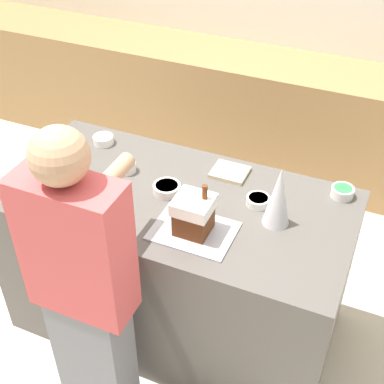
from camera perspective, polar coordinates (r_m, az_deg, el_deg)
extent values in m
plane|color=beige|center=(3.29, -1.52, -13.40)|extent=(12.00, 12.00, 0.00)
cube|color=#9E7547|center=(4.30, 8.47, 7.97)|extent=(6.00, 0.60, 0.91)
cube|color=#514C47|center=(2.94, -1.67, -7.69)|extent=(1.76, 0.87, 0.94)
cube|color=#B2B2BC|center=(2.43, 0.16, -4.17)|extent=(0.37, 0.28, 0.01)
cube|color=#5B2D14|center=(2.39, 0.16, -3.04)|extent=(0.15, 0.15, 0.12)
cube|color=white|center=(2.33, 0.17, -1.36)|extent=(0.17, 0.16, 0.06)
cylinder|color=#5B2D14|center=(2.30, 1.37, 0.00)|extent=(0.02, 0.02, 0.07)
cone|color=silver|center=(2.42, 9.20, -0.48)|extent=(0.13, 0.13, 0.30)
cylinder|color=white|center=(2.81, -6.98, 2.66)|extent=(0.10, 0.10, 0.05)
cylinder|color=white|center=(2.80, -7.01, 2.99)|extent=(0.08, 0.08, 0.01)
cylinder|color=silver|center=(2.59, 7.06, -0.92)|extent=(0.11, 0.11, 0.04)
cylinder|color=orange|center=(2.59, 7.09, -0.66)|extent=(0.09, 0.09, 0.01)
cylinder|color=silver|center=(2.65, -2.70, 0.36)|extent=(0.14, 0.14, 0.05)
cylinder|color=white|center=(2.64, -2.71, 0.66)|extent=(0.11, 0.11, 0.01)
cylinder|color=silver|center=(2.72, 15.75, 0.00)|extent=(0.11, 0.11, 0.05)
cylinder|color=green|center=(2.71, 15.81, 0.32)|extent=(0.09, 0.09, 0.01)
cylinder|color=white|center=(3.06, -9.44, 5.51)|extent=(0.11, 0.11, 0.05)
cylinder|color=yellow|center=(3.05, -9.47, 5.79)|extent=(0.09, 0.09, 0.01)
cube|color=#CCB78C|center=(2.79, 4.05, 2.13)|extent=(0.18, 0.16, 0.02)
cube|color=slate|center=(2.68, -10.18, -17.06)|extent=(0.34, 0.18, 0.81)
cube|color=#CC4C4C|center=(2.14, -12.28, -5.80)|extent=(0.44, 0.20, 0.64)
sphere|color=tan|center=(1.87, -14.00, 3.73)|extent=(0.22, 0.22, 0.22)
cylinder|color=tan|center=(2.18, -9.64, 0.46)|extent=(0.07, 0.44, 0.07)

